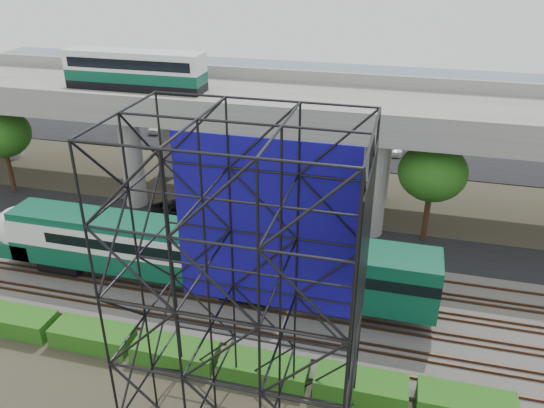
# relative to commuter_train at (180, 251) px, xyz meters

# --- Properties ---
(ground) EXTENTS (140.00, 140.00, 0.00)m
(ground) POSITION_rel_commuter_train_xyz_m (1.26, -2.00, -2.88)
(ground) COLOR #474233
(ground) RESTS_ON ground
(ballast_bed) EXTENTS (90.00, 12.00, 0.20)m
(ballast_bed) POSITION_rel_commuter_train_xyz_m (1.26, 0.00, -2.78)
(ballast_bed) COLOR slate
(ballast_bed) RESTS_ON ground
(service_road) EXTENTS (90.00, 5.00, 0.08)m
(service_road) POSITION_rel_commuter_train_xyz_m (1.26, 8.50, -2.84)
(service_road) COLOR black
(service_road) RESTS_ON ground
(parking_lot) EXTENTS (90.00, 18.00, 0.08)m
(parking_lot) POSITION_rel_commuter_train_xyz_m (1.26, 32.00, -2.84)
(parking_lot) COLOR black
(parking_lot) RESTS_ON ground
(harbor_water) EXTENTS (140.00, 40.00, 0.03)m
(harbor_water) POSITION_rel_commuter_train_xyz_m (1.26, 54.00, -2.87)
(harbor_water) COLOR #465873
(harbor_water) RESTS_ON ground
(rail_tracks) EXTENTS (90.00, 9.52, 0.16)m
(rail_tracks) POSITION_rel_commuter_train_xyz_m (1.26, -0.00, -2.60)
(rail_tracks) COLOR #472D1E
(rail_tracks) RESTS_ON ballast_bed
(commuter_train) EXTENTS (29.30, 3.06, 4.30)m
(commuter_train) POSITION_rel_commuter_train_xyz_m (0.00, 0.00, 0.00)
(commuter_train) COLOR black
(commuter_train) RESTS_ON rail_tracks
(overpass) EXTENTS (80.00, 12.00, 12.40)m
(overpass) POSITION_rel_commuter_train_xyz_m (0.48, 14.00, 5.33)
(overpass) COLOR #9E9B93
(overpass) RESTS_ON ground
(scaffold_tower) EXTENTS (9.36, 6.36, 15.00)m
(scaffold_tower) POSITION_rel_commuter_train_xyz_m (7.49, -9.98, 4.59)
(scaffold_tower) COLOR black
(scaffold_tower) RESTS_ON ground
(hedge_strip) EXTENTS (34.60, 1.80, 1.20)m
(hedge_strip) POSITION_rel_commuter_train_xyz_m (2.27, -6.30, -2.32)
(hedge_strip) COLOR #1C5012
(hedge_strip) RESTS_ON ground
(trees) EXTENTS (40.94, 16.94, 7.69)m
(trees) POSITION_rel_commuter_train_xyz_m (-3.40, 14.17, 2.69)
(trees) COLOR #382314
(trees) RESTS_ON ground
(suv) EXTENTS (5.53, 3.98, 1.40)m
(suv) POSITION_rel_commuter_train_xyz_m (-3.98, 9.25, -2.10)
(suv) COLOR black
(suv) RESTS_ON service_road
(parked_cars) EXTENTS (37.84, 9.62, 1.31)m
(parked_cars) POSITION_rel_commuter_train_xyz_m (2.41, 31.73, -2.18)
(parked_cars) COLOR silver
(parked_cars) RESTS_ON parking_lot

